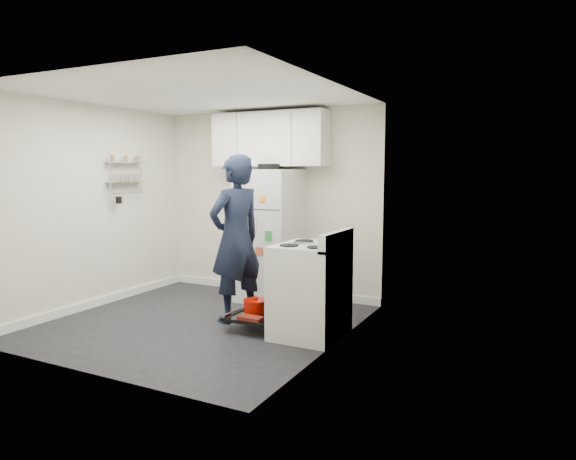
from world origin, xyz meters
The scene contains 7 objects.
room centered at (-0.03, 0.03, 1.21)m, with size 3.21×3.21×2.51m.
electric_range centered at (1.26, 0.15, 0.47)m, with size 0.66×0.76×1.10m.
open_oven_door centered at (0.66, 0.15, 0.18)m, with size 0.55×0.70×0.22m.
refrigerator centered at (0.19, 1.25, 0.86)m, with size 0.72×0.74×1.78m.
upper_cabinets centered at (0.10, 1.43, 2.10)m, with size 1.60×0.33×0.70m, color silver.
wall_shelf_rack centered at (-1.52, 0.49, 1.68)m, with size 0.14×0.60×0.61m.
person centered at (0.30, 0.28, 0.94)m, with size 0.68×0.45×1.87m, color black.
Camera 1 is at (3.40, -4.54, 1.70)m, focal length 32.00 mm.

